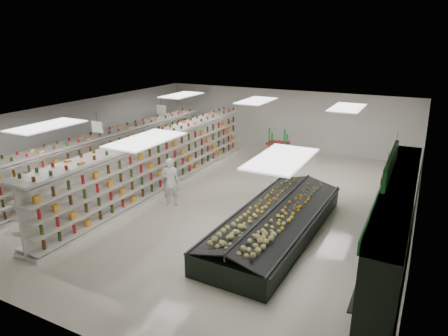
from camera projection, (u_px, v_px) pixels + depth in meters
The scene contains 16 objects.
floor at pixel (215, 196), 15.57m from camera, with size 16.00×16.00×0.00m, color beige.
ceiling at pixel (214, 115), 14.57m from camera, with size 14.00×16.00×0.02m, color white.
wall_back at pixel (284, 119), 21.83m from camera, with size 14.00×0.02×3.20m, color silver.
wall_front at pixel (31, 254), 8.31m from camera, with size 14.00×0.02×3.20m, color silver.
wall_left at pixel (79, 136), 18.10m from camera, with size 0.02×16.00×3.20m, color silver.
wall_right at pixel (418, 187), 12.04m from camera, with size 0.02×16.00×3.20m, color silver.
produce_wall_case at pixel (395, 213), 11.09m from camera, with size 0.93×8.00×2.20m.
aisle_sign_near at pixel (97, 127), 14.66m from camera, with size 0.52×0.06×0.75m.
aisle_sign_far at pixel (161, 110), 18.04m from camera, with size 0.52×0.06×0.75m.
hortifruti_banner at pixel (391, 164), 10.77m from camera, with size 0.12×3.20×0.95m.
gondola_left at pixel (117, 155), 17.60m from camera, with size 1.29×11.83×2.05m.
gondola_center at pixel (162, 163), 16.23m from camera, with size 1.00×13.01×2.25m.
produce_island at pixel (275, 221), 12.41m from camera, with size 2.62×6.71×0.99m.
soda_endcap at pixel (278, 144), 20.31m from camera, with size 1.15×0.83×1.40m.
shopper_main at pixel (171, 182), 14.46m from camera, with size 0.66×0.44×1.82m, color white.
shopper_background at pixel (173, 150), 19.03m from camera, with size 0.72×0.44×1.48m, color #987F5E.
Camera 1 is at (6.92, -12.68, 5.93)m, focal length 32.00 mm.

